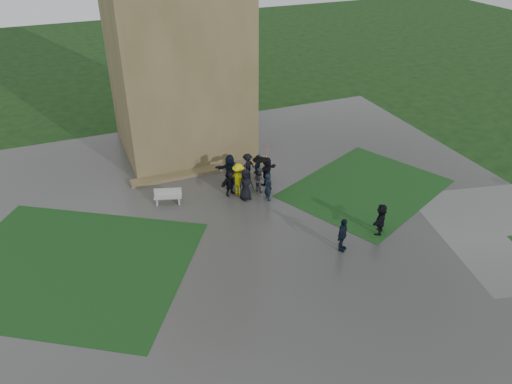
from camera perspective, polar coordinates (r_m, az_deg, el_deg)
name	(u,v)px	position (r m, az deg, el deg)	size (l,w,h in m)	color
ground	(269,274)	(23.45, 1.47, -9.31)	(120.00, 120.00, 0.00)	black
plaza	(253,249)	(24.88, -0.37, -6.55)	(34.00, 34.00, 0.02)	#373735
lawn_inset_left	(70,266)	(25.38, -20.46, -7.95)	(11.00, 9.00, 0.01)	#123514
lawn_inset_right	(366,188)	(30.57, 12.44, 0.41)	(9.00, 7.00, 0.01)	#123514
tower	(174,12)	(32.82, -9.41, 19.64)	(8.00, 8.00, 18.00)	brown
tower_plinth	(202,171)	(31.72, -6.15, 2.39)	(9.00, 0.80, 0.22)	brown
bench	(168,196)	(28.62, -10.03, -0.48)	(1.62, 0.92, 0.90)	#A4A39F
visitor_cluster	(247,173)	(29.36, -1.07, 2.22)	(4.13, 3.63, 2.60)	black
pedestrian_mid	(343,235)	(24.66, 9.86, -4.84)	(1.06, 0.60, 1.80)	black
pedestrian_near	(381,219)	(26.29, 14.06, -3.02)	(1.59, 0.57, 1.72)	black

